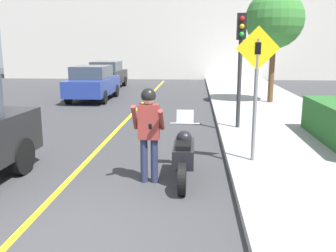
{
  "coord_description": "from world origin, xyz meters",
  "views": [
    {
      "loc": [
        1.89,
        -4.64,
        2.6
      ],
      "look_at": [
        1.33,
        2.69,
        1.03
      ],
      "focal_mm": 40.0,
      "sensor_mm": 36.0,
      "label": 1
    }
  ],
  "objects_px": {
    "motorcycle": "(184,154)",
    "parked_car_blue": "(93,83)",
    "crossing_sign": "(256,82)",
    "parked_car_black": "(107,75)",
    "street_tree": "(275,20)",
    "traffic_light": "(241,49)",
    "person_biker": "(149,125)"
  },
  "relations": [
    {
      "from": "person_biker",
      "to": "crossing_sign",
      "type": "relative_size",
      "value": 0.64
    },
    {
      "from": "traffic_light",
      "to": "parked_car_black",
      "type": "xyz_separation_m",
      "value": [
        -6.9,
        11.97,
        -1.67
      ]
    },
    {
      "from": "crossing_sign",
      "to": "traffic_light",
      "type": "height_order",
      "value": "traffic_light"
    },
    {
      "from": "street_tree",
      "to": "parked_car_black",
      "type": "xyz_separation_m",
      "value": [
        -8.92,
        6.44,
        -2.86
      ]
    },
    {
      "from": "parked_car_blue",
      "to": "parked_car_black",
      "type": "xyz_separation_m",
      "value": [
        -0.57,
        5.39,
        0.0
      ]
    },
    {
      "from": "street_tree",
      "to": "parked_car_black",
      "type": "height_order",
      "value": "street_tree"
    },
    {
      "from": "crossing_sign",
      "to": "street_tree",
      "type": "distance_m",
      "value": 9.34
    },
    {
      "from": "motorcycle",
      "to": "crossing_sign",
      "type": "distance_m",
      "value": 2.18
    },
    {
      "from": "traffic_light",
      "to": "motorcycle",
      "type": "bearing_deg",
      "value": -109.72
    },
    {
      "from": "crossing_sign",
      "to": "parked_car_black",
      "type": "bearing_deg",
      "value": 114.07
    },
    {
      "from": "crossing_sign",
      "to": "parked_car_black",
      "type": "xyz_separation_m",
      "value": [
        -6.86,
        15.37,
        -1.02
      ]
    },
    {
      "from": "person_biker",
      "to": "parked_car_blue",
      "type": "distance_m",
      "value": 11.85
    },
    {
      "from": "traffic_light",
      "to": "parked_car_blue",
      "type": "bearing_deg",
      "value": 133.86
    },
    {
      "from": "street_tree",
      "to": "parked_car_black",
      "type": "bearing_deg",
      "value": 144.15
    },
    {
      "from": "traffic_light",
      "to": "parked_car_black",
      "type": "height_order",
      "value": "traffic_light"
    },
    {
      "from": "crossing_sign",
      "to": "traffic_light",
      "type": "xyz_separation_m",
      "value": [
        0.04,
        3.4,
        0.65
      ]
    },
    {
      "from": "parked_car_blue",
      "to": "parked_car_black",
      "type": "height_order",
      "value": "same"
    },
    {
      "from": "crossing_sign",
      "to": "traffic_light",
      "type": "distance_m",
      "value": 3.46
    },
    {
      "from": "parked_car_blue",
      "to": "parked_car_black",
      "type": "relative_size",
      "value": 1.0
    },
    {
      "from": "person_biker",
      "to": "parked_car_blue",
      "type": "relative_size",
      "value": 0.44
    },
    {
      "from": "traffic_light",
      "to": "parked_car_blue",
      "type": "relative_size",
      "value": 0.81
    },
    {
      "from": "street_tree",
      "to": "parked_car_black",
      "type": "relative_size",
      "value": 1.15
    },
    {
      "from": "parked_car_black",
      "to": "parked_car_blue",
      "type": "bearing_deg",
      "value": -83.95
    },
    {
      "from": "crossing_sign",
      "to": "parked_car_blue",
      "type": "bearing_deg",
      "value": 122.23
    },
    {
      "from": "crossing_sign",
      "to": "traffic_light",
      "type": "relative_size",
      "value": 0.84
    },
    {
      "from": "motorcycle",
      "to": "parked_car_blue",
      "type": "bearing_deg",
      "value": 114.0
    },
    {
      "from": "crossing_sign",
      "to": "parked_car_blue",
      "type": "xyz_separation_m",
      "value": [
        -6.29,
        9.98,
        -1.02
      ]
    },
    {
      "from": "traffic_light",
      "to": "parked_car_black",
      "type": "relative_size",
      "value": 0.81
    },
    {
      "from": "person_biker",
      "to": "street_tree",
      "type": "bearing_deg",
      "value": 67.33
    },
    {
      "from": "parked_car_black",
      "to": "person_biker",
      "type": "bearing_deg",
      "value": -74.0
    },
    {
      "from": "person_biker",
      "to": "traffic_light",
      "type": "bearing_deg",
      "value": 64.25
    },
    {
      "from": "motorcycle",
      "to": "crossing_sign",
      "type": "bearing_deg",
      "value": 29.25
    }
  ]
}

